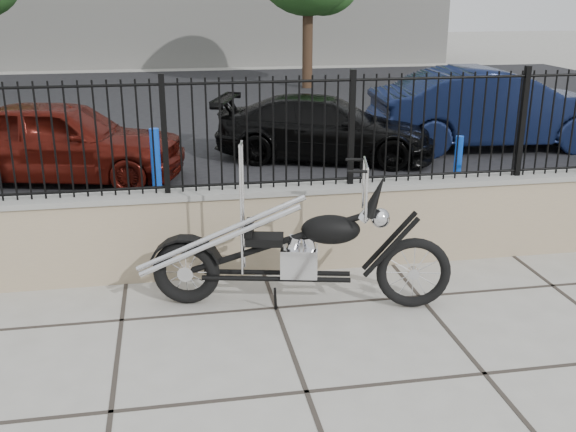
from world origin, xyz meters
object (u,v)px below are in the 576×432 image
(car_black, at_px, (325,128))
(car_blue, at_px, (493,108))
(chopper_motorcycle, at_px, (293,226))
(car_red, at_px, (62,140))

(car_black, relative_size, car_blue, 0.84)
(chopper_motorcycle, xyz_separation_m, car_red, (-2.86, 5.25, -0.17))
(car_red, relative_size, car_black, 0.98)
(chopper_motorcycle, height_order, car_black, chopper_motorcycle)
(car_red, xyz_separation_m, car_black, (4.57, 0.69, -0.09))
(chopper_motorcycle, relative_size, car_blue, 0.59)
(chopper_motorcycle, relative_size, car_red, 0.71)
(chopper_motorcycle, bearing_deg, car_black, 86.54)
(car_red, distance_m, car_blue, 8.13)
(car_black, bearing_deg, chopper_motorcycle, -176.70)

